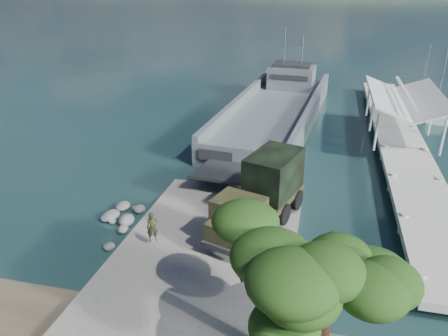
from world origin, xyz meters
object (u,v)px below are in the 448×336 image
overhang_tree (313,270)px  sailboat_far (421,100)px  pier (401,133)px  sailboat_near (435,114)px  landing_craft (275,115)px  soldier (153,233)px  military_truck (263,193)px

overhang_tree → sailboat_far: bearing=75.2°
pier → overhang_tree: overhang_tree is taller
sailboat_near → sailboat_far: bearing=104.4°
pier → landing_craft: (-12.10, 5.35, -0.81)m
pier → sailboat_near: (5.31, 11.29, -1.19)m
landing_craft → sailboat_far: landing_craft is taller
pier → soldier: 25.90m
sailboat_near → pier: bearing=-105.9°
landing_craft → sailboat_near: size_ratio=4.29×
landing_craft → sailboat_near: bearing=24.1°
pier → sailboat_far: size_ratio=6.00×
soldier → sailboat_far: size_ratio=0.25×
military_truck → overhang_tree: 11.86m
pier → military_truck: size_ratio=4.72×
sailboat_far → overhang_tree: sailboat_far is taller
military_truck → sailboat_far: bearing=83.3°
pier → military_truck: bearing=-122.4°
overhang_tree → military_truck: bearing=106.8°
military_truck → soldier: (-5.70, -4.11, -1.15)m
military_truck → soldier: military_truck is taller
pier → military_truck: pier is taller
overhang_tree → pier: bearing=75.6°
landing_craft → sailboat_far: (16.87, 11.89, -0.40)m
landing_craft → overhang_tree: bearing=-75.9°
soldier → sailboat_near: size_ratio=0.24×
landing_craft → soldier: bearing=-93.4°
military_truck → sailboat_far: size_ratio=1.27×
military_truck → sailboat_near: bearing=78.0°
sailboat_near → overhang_tree: bearing=-98.4°
landing_craft → soldier: 26.01m
soldier → sailboat_far: sailboat_far is taller
landing_craft → sailboat_far: size_ratio=4.50×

